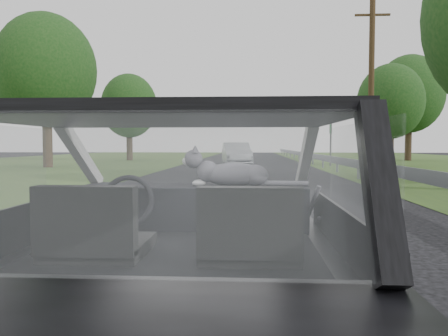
# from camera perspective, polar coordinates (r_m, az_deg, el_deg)

# --- Properties ---
(subject_car) EXTENTS (1.80, 4.00, 1.45)m
(subject_car) POSITION_cam_1_polar(r_m,az_deg,el_deg) (2.56, -5.77, -9.72)
(subject_car) COLOR black
(subject_car) RESTS_ON ground
(dashboard) EXTENTS (1.58, 0.45, 0.30)m
(dashboard) POSITION_cam_1_polar(r_m,az_deg,el_deg) (3.14, -3.95, -4.99)
(dashboard) COLOR black
(dashboard) RESTS_ON subject_car
(driver_seat) EXTENTS (0.50, 0.72, 0.42)m
(driver_seat) POSITION_cam_1_polar(r_m,az_deg,el_deg) (2.35, -16.71, -7.11)
(driver_seat) COLOR black
(driver_seat) RESTS_ON subject_car
(passenger_seat) EXTENTS (0.50, 0.72, 0.42)m
(passenger_seat) POSITION_cam_1_polar(r_m,az_deg,el_deg) (2.21, 3.36, -7.64)
(passenger_seat) COLOR black
(passenger_seat) RESTS_ON subject_car
(steering_wheel) EXTENTS (0.36, 0.36, 0.04)m
(steering_wheel) POSITION_cam_1_polar(r_m,az_deg,el_deg) (2.93, -12.52, -4.27)
(steering_wheel) COLOR black
(steering_wheel) RESTS_ON dashboard
(cat) EXTENTS (0.64, 0.22, 0.28)m
(cat) POSITION_cam_1_polar(r_m,az_deg,el_deg) (3.07, 1.29, -0.63)
(cat) COLOR slate
(cat) RESTS_ON dashboard
(guardrail) EXTENTS (0.05, 90.00, 0.32)m
(guardrail) POSITION_cam_1_polar(r_m,az_deg,el_deg) (13.07, 20.82, -0.25)
(guardrail) COLOR gray
(guardrail) RESTS_ON ground
(other_car) EXTENTS (2.28, 4.53, 1.43)m
(other_car) POSITION_cam_1_polar(r_m,az_deg,el_deg) (26.60, 1.63, 1.82)
(other_car) COLOR #AEB2B8
(other_car) RESTS_ON ground
(highway_sign) EXTENTS (0.38, 1.02, 2.57)m
(highway_sign) POSITION_cam_1_polar(r_m,az_deg,el_deg) (27.18, 13.75, 2.96)
(highway_sign) COLOR #1B532D
(highway_sign) RESTS_ON ground
(utility_pole) EXTENTS (0.31, 0.31, 8.36)m
(utility_pole) POSITION_cam_1_polar(r_m,az_deg,el_deg) (22.67, 18.67, 10.23)
(utility_pole) COLOR #4A3520
(utility_pole) RESTS_ON ground
(tree_2) EXTENTS (4.73, 4.73, 6.03)m
(tree_2) POSITION_cam_1_polar(r_m,az_deg,el_deg) (28.62, 20.89, 6.32)
(tree_2) COLOR #133A12
(tree_2) RESTS_ON ground
(tree_3) EXTENTS (7.05, 7.05, 8.25)m
(tree_3) POSITION_cam_1_polar(r_m,az_deg,el_deg) (38.39, 23.01, 7.06)
(tree_3) COLOR #133A12
(tree_3) RESTS_ON ground
(tree_5) EXTENTS (7.29, 7.29, 8.41)m
(tree_5) POSITION_cam_1_polar(r_m,az_deg,el_deg) (26.85, -22.17, 9.07)
(tree_5) COLOR #133A12
(tree_5) RESTS_ON ground
(tree_6) EXTENTS (5.61, 5.61, 6.88)m
(tree_6) POSITION_cam_1_polar(r_m,az_deg,el_deg) (36.83, -12.27, 6.34)
(tree_6) COLOR #133A12
(tree_6) RESTS_ON ground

